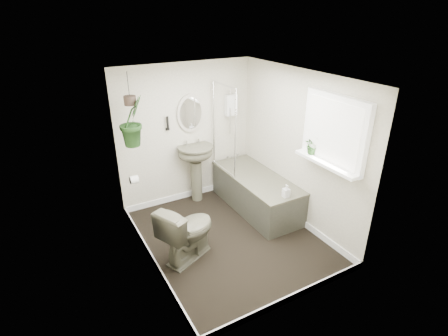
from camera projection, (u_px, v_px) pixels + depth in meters
floor at (229, 238)px, 5.08m from camera, size 2.30×2.80×0.02m
ceiling at (230, 76)px, 4.10m from camera, size 2.30×2.80×0.02m
wall_back at (186, 134)px, 5.70m from camera, size 2.30×0.02×2.30m
wall_front at (301, 216)px, 3.47m from camera, size 2.30×0.02×2.30m
wall_left at (144, 185)px, 4.07m from camera, size 0.02×2.80×2.30m
wall_right at (298, 149)px, 5.10m from camera, size 0.02×2.80×2.30m
skirting at (229, 234)px, 5.05m from camera, size 2.30×2.80×0.10m
bathtub at (256, 192)px, 5.70m from camera, size 0.72×1.72×0.58m
bath_screen at (224, 129)px, 5.52m from camera, size 0.04×0.72×1.40m
shower_box at (231, 105)px, 5.83m from camera, size 0.20×0.10×0.35m
oval_mirror at (191, 113)px, 5.56m from camera, size 0.46×0.03×0.62m
wall_sconce at (168, 123)px, 5.41m from camera, size 0.04×0.04×0.22m
toilet_roll_holder at (134, 180)px, 4.76m from camera, size 0.11×0.11×0.11m
window_recess at (335, 131)px, 4.31m from camera, size 0.08×1.00×0.90m
window_sill at (326, 163)px, 4.45m from camera, size 0.18×1.00×0.04m
window_blinds at (332, 132)px, 4.29m from camera, size 0.01×0.86×0.76m
toilet at (188, 231)px, 4.52m from camera, size 0.92×0.75×0.81m
pedestal_sink at (196, 173)px, 5.88m from camera, size 0.60×0.52×0.99m
sill_plant at (313, 145)px, 4.64m from camera, size 0.22×0.19×0.25m
hanging_plant at (132, 121)px, 4.70m from camera, size 0.48×0.46×0.69m
soap_bottle at (286, 191)px, 4.94m from camera, size 0.09×0.10×0.19m
hanging_pot at (130, 100)px, 4.58m from camera, size 0.16×0.16×0.12m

